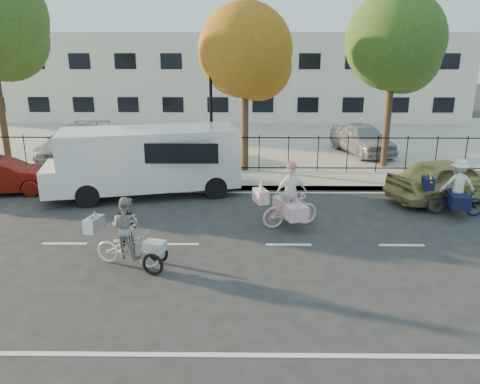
{
  "coord_description": "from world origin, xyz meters",
  "views": [
    {
      "loc": [
        1.83,
        -11.49,
        5.01
      ],
      "look_at": [
        1.69,
        1.2,
        1.1
      ],
      "focal_mm": 35.0,
      "sensor_mm": 36.0,
      "label": 1
    }
  ],
  "objects_px": {
    "lamppost": "(211,100)",
    "lot_car_c": "(165,144)",
    "unicorn_bike": "(289,203)",
    "red_sedan": "(1,176)",
    "white_van": "(147,159)",
    "bull_bike": "(456,193)",
    "lot_car_a": "(74,142)",
    "zebra_trike": "(127,239)",
    "gold_sedan": "(450,180)",
    "lot_car_d": "(362,138)",
    "lot_car_b": "(141,141)"
  },
  "relations": [
    {
      "from": "white_van",
      "to": "lamppost",
      "type": "bearing_deg",
      "value": 33.88
    },
    {
      "from": "lot_car_b",
      "to": "white_van",
      "type": "bearing_deg",
      "value": -61.26
    },
    {
      "from": "zebra_trike",
      "to": "lot_car_c",
      "type": "bearing_deg",
      "value": 20.38
    },
    {
      "from": "unicorn_bike",
      "to": "gold_sedan",
      "type": "xyz_separation_m",
      "value": [
        5.64,
        2.45,
        0.01
      ]
    },
    {
      "from": "zebra_trike",
      "to": "lot_car_b",
      "type": "height_order",
      "value": "zebra_trike"
    },
    {
      "from": "bull_bike",
      "to": "lot_car_d",
      "type": "height_order",
      "value": "bull_bike"
    },
    {
      "from": "zebra_trike",
      "to": "white_van",
      "type": "height_order",
      "value": "white_van"
    },
    {
      "from": "white_van",
      "to": "red_sedan",
      "type": "xyz_separation_m",
      "value": [
        -5.28,
        -0.0,
        -0.65
      ]
    },
    {
      "from": "unicorn_bike",
      "to": "red_sedan",
      "type": "height_order",
      "value": "unicorn_bike"
    },
    {
      "from": "lot_car_d",
      "to": "lot_car_c",
      "type": "bearing_deg",
      "value": 171.5
    },
    {
      "from": "lot_car_c",
      "to": "lot_car_a",
      "type": "bearing_deg",
      "value": -178.7
    },
    {
      "from": "lamppost",
      "to": "lot_car_c",
      "type": "height_order",
      "value": "lamppost"
    },
    {
      "from": "red_sedan",
      "to": "lot_car_b",
      "type": "relative_size",
      "value": 0.93
    },
    {
      "from": "lamppost",
      "to": "lot_car_a",
      "type": "height_order",
      "value": "lamppost"
    },
    {
      "from": "unicorn_bike",
      "to": "red_sedan",
      "type": "bearing_deg",
      "value": 53.54
    },
    {
      "from": "bull_bike",
      "to": "zebra_trike",
      "type": "bearing_deg",
      "value": 120.26
    },
    {
      "from": "unicorn_bike",
      "to": "bull_bike",
      "type": "bearing_deg",
      "value": -97.44
    },
    {
      "from": "white_van",
      "to": "lot_car_b",
      "type": "height_order",
      "value": "white_van"
    },
    {
      "from": "lot_car_c",
      "to": "bull_bike",
      "type": "bearing_deg",
      "value": -35.65
    },
    {
      "from": "gold_sedan",
      "to": "lot_car_a",
      "type": "bearing_deg",
      "value": 49.09
    },
    {
      "from": "gold_sedan",
      "to": "lot_car_b",
      "type": "height_order",
      "value": "gold_sedan"
    },
    {
      "from": "unicorn_bike",
      "to": "bull_bike",
      "type": "height_order",
      "value": "unicorn_bike"
    },
    {
      "from": "lot_car_b",
      "to": "lot_car_c",
      "type": "distance_m",
      "value": 1.72
    },
    {
      "from": "bull_bike",
      "to": "red_sedan",
      "type": "relative_size",
      "value": 0.5
    },
    {
      "from": "bull_bike",
      "to": "lot_car_c",
      "type": "bearing_deg",
      "value": 63.39
    },
    {
      "from": "bull_bike",
      "to": "gold_sedan",
      "type": "relative_size",
      "value": 0.45
    },
    {
      "from": "unicorn_bike",
      "to": "red_sedan",
      "type": "xyz_separation_m",
      "value": [
        -10.01,
        3.15,
        -0.08
      ]
    },
    {
      "from": "bull_bike",
      "to": "white_van",
      "type": "bearing_deg",
      "value": 87.14
    },
    {
      "from": "lamppost",
      "to": "lot_car_b",
      "type": "xyz_separation_m",
      "value": [
        -3.71,
        3.97,
        -2.37
      ]
    },
    {
      "from": "bull_bike",
      "to": "lot_car_b",
      "type": "height_order",
      "value": "bull_bike"
    },
    {
      "from": "lot_car_b",
      "to": "red_sedan",
      "type": "bearing_deg",
      "value": -105.95
    },
    {
      "from": "lot_car_c",
      "to": "lot_car_d",
      "type": "xyz_separation_m",
      "value": [
        9.29,
        1.0,
        0.1
      ]
    },
    {
      "from": "zebra_trike",
      "to": "lot_car_b",
      "type": "distance_m",
      "value": 12.22
    },
    {
      "from": "lamppost",
      "to": "red_sedan",
      "type": "height_order",
      "value": "lamppost"
    },
    {
      "from": "bull_bike",
      "to": "lot_car_d",
      "type": "xyz_separation_m",
      "value": [
        -0.96,
        8.28,
        0.17
      ]
    },
    {
      "from": "zebra_trike",
      "to": "bull_bike",
      "type": "bearing_deg",
      "value": -52.8
    },
    {
      "from": "gold_sedan",
      "to": "lot_car_d",
      "type": "distance_m",
      "value": 7.04
    },
    {
      "from": "zebra_trike",
      "to": "lot_car_a",
      "type": "relative_size",
      "value": 0.41
    },
    {
      "from": "unicorn_bike",
      "to": "white_van",
      "type": "height_order",
      "value": "white_van"
    },
    {
      "from": "lot_car_a",
      "to": "lot_car_d",
      "type": "distance_m",
      "value": 13.52
    },
    {
      "from": "unicorn_bike",
      "to": "red_sedan",
      "type": "distance_m",
      "value": 10.5
    },
    {
      "from": "zebra_trike",
      "to": "lot_car_a",
      "type": "bearing_deg",
      "value": 40.82
    },
    {
      "from": "gold_sedan",
      "to": "lot_car_c",
      "type": "bearing_deg",
      "value": 41.36
    },
    {
      "from": "lamppost",
      "to": "lot_car_d",
      "type": "xyz_separation_m",
      "value": [
        6.93,
        3.91,
        -2.23
      ]
    },
    {
      "from": "lamppost",
      "to": "bull_bike",
      "type": "bearing_deg",
      "value": -28.96
    },
    {
      "from": "lot_car_c",
      "to": "zebra_trike",
      "type": "bearing_deg",
      "value": -85.6
    },
    {
      "from": "white_van",
      "to": "gold_sedan",
      "type": "height_order",
      "value": "white_van"
    },
    {
      "from": "lot_car_c",
      "to": "lamppost",
      "type": "bearing_deg",
      "value": -51.33
    },
    {
      "from": "bull_bike",
      "to": "gold_sedan",
      "type": "distance_m",
      "value": 1.42
    },
    {
      "from": "lamppost",
      "to": "red_sedan",
      "type": "bearing_deg",
      "value": -162.72
    }
  ]
}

